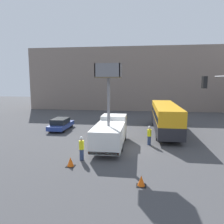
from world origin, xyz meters
TOP-DOWN VIEW (x-y plane):
  - ground_plane at (0.00, 0.00)m, footprint 120.00×120.00m
  - building_backdrop_far at (0.00, 29.73)m, footprint 44.00×10.00m
  - utility_truck at (-1.36, 0.38)m, footprint 2.41×7.29m
  - city_bus at (4.13, 6.94)m, footprint 2.54×11.97m
  - road_worker_near_truck at (-3.07, -3.27)m, footprint 0.38×0.38m
  - road_worker_directing at (2.13, 1.45)m, footprint 0.38×0.38m
  - traffic_cone_near_truck at (-3.50, -4.63)m, footprint 0.59×0.59m
  - traffic_cone_mid_road at (1.43, -6.87)m, footprint 0.55×0.55m
  - parked_car_curbside at (-8.39, 6.42)m, footprint 1.89×4.60m

SIDE VIEW (x-z plane):
  - ground_plane at x=0.00m, z-range 0.00..0.00m
  - traffic_cone_mid_road at x=1.43m, z-range -0.02..0.61m
  - traffic_cone_near_truck at x=-3.50m, z-range -0.02..0.66m
  - parked_car_curbside at x=-8.39m, z-range 0.01..1.45m
  - road_worker_directing at x=2.13m, z-range 0.00..1.80m
  - road_worker_near_truck at x=-3.07m, z-range 0.00..1.82m
  - utility_truck at x=-1.36m, z-range -2.16..5.17m
  - city_bus at x=4.13m, z-range 0.29..3.53m
  - building_backdrop_far at x=0.00m, z-range 0.00..12.64m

